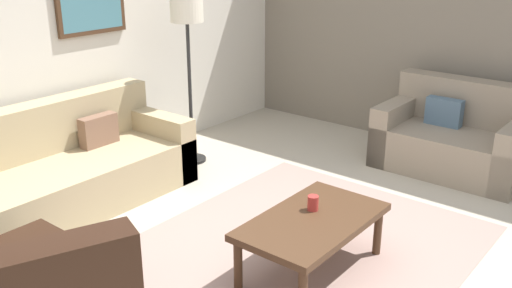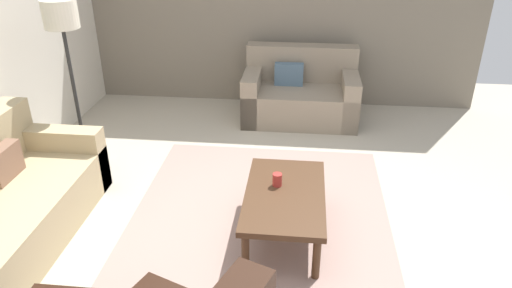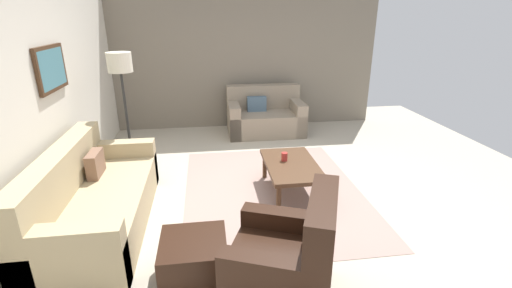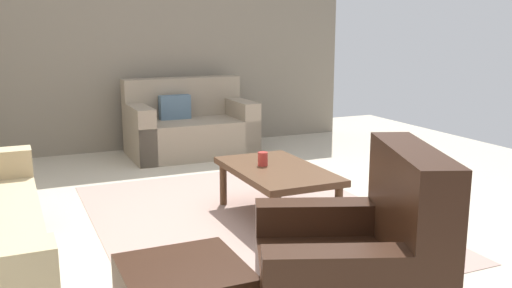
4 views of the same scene
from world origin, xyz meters
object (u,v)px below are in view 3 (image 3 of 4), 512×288
Objects in this scene: coffee_table at (291,167)px; lamp_standing at (121,75)px; cup at (284,157)px; ottoman at (194,260)px; couch_loveseat at (265,117)px; couch_main at (90,202)px; armchair_leather at (290,266)px; framed_artwork at (51,68)px.

lamp_standing is at bearing 65.59° from coffee_table.
cup is at bearing -112.65° from lamp_standing.
lamp_standing is at bearing 21.36° from ottoman.
ottoman is (-3.96, 1.27, -0.10)m from couch_loveseat.
couch_main is 2.10× the size of armchair_leather.
couch_main is at bearing 173.20° from lamp_standing.
armchair_leather reaches higher than coffee_table.
ottoman is at bearing -158.64° from lamp_standing.
couch_main is 2.35m from coffee_table.
armchair_leather is at bearing 166.28° from coffee_table.
lamp_standing is (1.42, -0.17, 1.11)m from couch_main.
coffee_table reaches higher than ottoman.
couch_main is 2.95× the size of framed_artwork.
armchair_leather is 0.61× the size of lamp_standing.
ottoman is 2.86m from lamp_standing.
lamp_standing is at bearing 32.14° from armchair_leather.
cup reaches higher than ottoman.
coffee_table is (1.75, -0.43, 0.05)m from armchair_leather.
coffee_table is at bearing -96.44° from framed_artwork.
coffee_table is at bearing -147.01° from cup.
coffee_table is 3.02m from framed_artwork.
lamp_standing is 2.30× the size of framed_artwork.
lamp_standing is at bearing 67.35° from cup.
lamp_standing is (2.72, 1.71, 1.10)m from armchair_leather.
framed_artwork is at bearing 128.21° from couch_loveseat.
ottoman is 0.51× the size of coffee_table.
couch_main is 2.31m from cup.
couch_loveseat is 2.92m from lamp_standing.
framed_artwork is (0.20, 2.66, 1.14)m from cup.
cup is (0.56, -2.24, 0.17)m from couch_main.
couch_main reaches higher than coffee_table.
lamp_standing reaches higher than coffee_table.
couch_loveseat is (2.97, -2.38, 0.00)m from couch_main.
lamp_standing is (0.97, 2.14, 1.05)m from coffee_table.
couch_loveseat is at bearing -51.79° from framed_artwork.
coffee_table is (-2.52, 0.07, 0.06)m from couch_loveseat.
armchair_leather is 0.83m from ottoman.
framed_artwork reaches higher than couch_loveseat.
lamp_standing reaches higher than armchair_leather.
cup reaches higher than coffee_table.
lamp_standing is at bearing -41.92° from framed_artwork.
lamp_standing reaches higher than cup.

